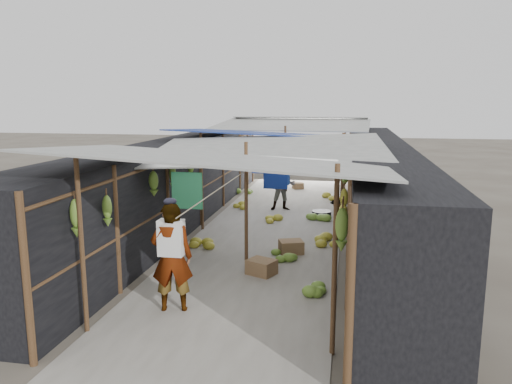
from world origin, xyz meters
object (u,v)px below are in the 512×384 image
Objects in this scene: black_basin at (322,214)px; vendor_seated at (336,215)px; shopper_blue at (283,185)px; vendor_elderly at (172,257)px; crate_near at (262,267)px.

black_basin is 0.64× the size of vendor_seated.
black_basin is 1.56m from shopper_blue.
vendor_elderly reaches higher than black_basin.
black_basin is 0.31× the size of vendor_elderly.
black_basin is at bearing -41.58° from shopper_blue.
vendor_seated is (1.69, -2.25, -0.35)m from shopper_blue.
vendor_elderly is 1.15× the size of shopper_blue.
vendor_elderly is at bearing -96.14° from crate_near.
crate_near is 0.29× the size of vendor_elderly.
shopper_blue reaches higher than black_basin.
crate_near is 3.85m from vendor_seated.
black_basin is at bearing -119.72° from vendor_elderly.
vendor_elderly is 6.05m from vendor_seated.
shopper_blue is (-1.23, 0.65, 0.70)m from black_basin.
shopper_blue is 2.84m from vendor_seated.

